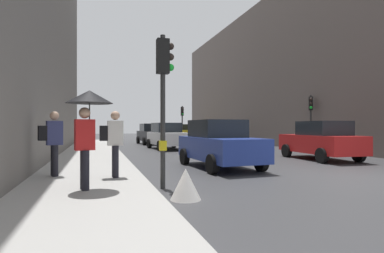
{
  "coord_description": "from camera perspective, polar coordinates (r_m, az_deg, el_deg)",
  "views": [
    {
      "loc": [
        -7.14,
        -7.4,
        1.52
      ],
      "look_at": [
        -1.32,
        11.59,
        1.51
      ],
      "focal_mm": 29.15,
      "sensor_mm": 36.0,
      "label": 1
    }
  ],
  "objects": [
    {
      "name": "car_white_compact",
      "position": [
        20.92,
        -4.6,
        -1.74
      ],
      "size": [
        2.27,
        4.33,
        1.76
      ],
      "color": "silver",
      "rests_on": "ground"
    },
    {
      "name": "pedestrian_with_umbrella",
      "position": [
        7.1,
        -18.49,
        2.61
      ],
      "size": [
        1.0,
        1.0,
        2.14
      ],
      "color": "black",
      "rests_on": "sidewalk_kerb"
    },
    {
      "name": "pedestrian_with_black_backpack",
      "position": [
        8.59,
        -14.16,
        -2.36
      ],
      "size": [
        0.61,
        0.36,
        1.77
      ],
      "color": "black",
      "rests_on": "sidewalk_kerb"
    },
    {
      "name": "traffic_light_mid_street",
      "position": [
        20.71,
        20.9,
        2.43
      ],
      "size": [
        0.37,
        0.44,
        3.46
      ],
      "color": "#2D2D2D",
      "rests_on": "ground"
    },
    {
      "name": "sidewalk_kerb",
      "position": [
        13.48,
        -18.09,
        -6.11
      ],
      "size": [
        2.98,
        40.0,
        0.16
      ],
      "primitive_type": "cube",
      "color": "#A8A5A0",
      "rests_on": "ground"
    },
    {
      "name": "traffic_light_near_left",
      "position": [
        7.71,
        -5.19,
        7.97
      ],
      "size": [
        0.43,
        0.24,
        3.75
      ],
      "color": "#2D2D2D",
      "rests_on": "ground"
    },
    {
      "name": "car_dark_suv",
      "position": [
        26.86,
        -7.43,
        -1.35
      ],
      "size": [
        2.21,
        4.3,
        1.76
      ],
      "color": "black",
      "rests_on": "ground"
    },
    {
      "name": "car_silver_hatchback",
      "position": [
        27.38,
        4.79,
        -1.33
      ],
      "size": [
        2.07,
        4.23,
        1.76
      ],
      "color": "#BCBCC1",
      "rests_on": "ground"
    },
    {
      "name": "warning_sign_triangle",
      "position": [
        6.56,
        -1.17,
        -10.47
      ],
      "size": [
        0.64,
        0.64,
        0.65
      ],
      "primitive_type": "cone",
      "color": "silver",
      "rests_on": "ground"
    },
    {
      "name": "car_yellow_taxi",
      "position": [
        35.44,
        -1.54,
        -1.02
      ],
      "size": [
        2.12,
        4.25,
        1.76
      ],
      "color": "yellow",
      "rests_on": "ground"
    },
    {
      "name": "ground_plane",
      "position": [
        10.39,
        26.93,
        -8.39
      ],
      "size": [
        120.0,
        120.0,
        0.0
      ],
      "primitive_type": "plane",
      "color": "#38383A"
    },
    {
      "name": "pedestrian_with_grey_backpack",
      "position": [
        9.31,
        -24.14,
        -2.18
      ],
      "size": [
        0.65,
        0.43,
        1.77
      ],
      "color": "black",
      "rests_on": "sidewalk_kerb"
    },
    {
      "name": "traffic_light_far_median",
      "position": [
        30.52,
        -1.8,
        1.72
      ],
      "size": [
        0.25,
        0.43,
        3.51
      ],
      "color": "#2D2D2D",
      "rests_on": "ground"
    },
    {
      "name": "car_red_sedan",
      "position": [
        15.4,
        22.49,
        -2.37
      ],
      "size": [
        2.2,
        4.29,
        1.76
      ],
      "color": "red",
      "rests_on": "ground"
    },
    {
      "name": "car_blue_van",
      "position": [
        11.55,
        4.95,
        -3.17
      ],
      "size": [
        2.21,
        4.3,
        1.76
      ],
      "color": "navy",
      "rests_on": "ground"
    },
    {
      "name": "building_facade_right",
      "position": [
        31.76,
        20.21,
        8.12
      ],
      "size": [
        12.0,
        35.07,
        11.99
      ],
      "primitive_type": "cube",
      "color": "#5B514C",
      "rests_on": "ground"
    }
  ]
}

